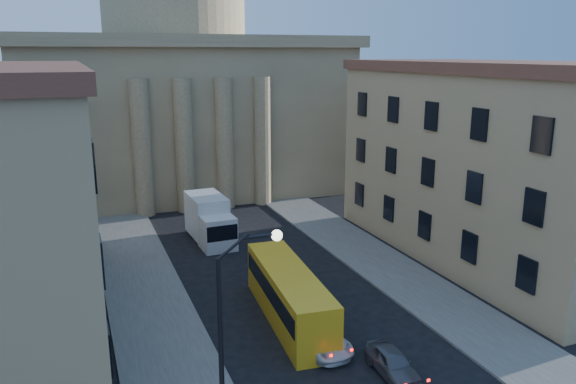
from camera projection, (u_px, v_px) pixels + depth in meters
name	position (u px, v px, depth m)	size (l,w,h in m)	color
sidewalk_left	(160.00, 335.00, 31.11)	(5.00, 60.00, 0.15)	#56544F
sidewalk_right	(420.00, 289.00, 37.09)	(5.00, 60.00, 0.15)	#56544F
church	(178.00, 83.00, 65.13)	(68.02, 28.76, 36.60)	#7F6E4E
building_right	(491.00, 161.00, 41.92)	(11.60, 26.60, 14.70)	tan
street_lamp	(234.00, 323.00, 21.35)	(2.62, 0.44, 8.83)	black
car_left_mid	(319.00, 337.00, 29.71)	(2.14, 4.64, 1.29)	silver
car_right_far	(392.00, 363.00, 27.30)	(1.52, 3.77, 1.28)	#535359
car_right_distant	(268.00, 254.00, 41.77)	(1.49, 4.26, 1.40)	black
city_bus	(289.00, 294.00, 32.69)	(3.33, 10.97, 3.04)	gold
box_truck	(210.00, 221.00, 46.52)	(2.95, 6.87, 3.71)	silver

